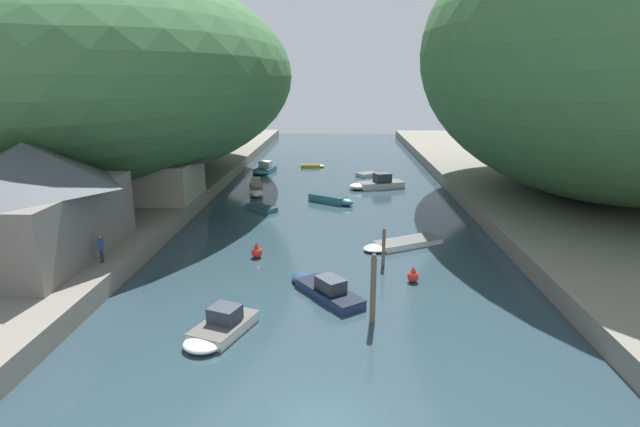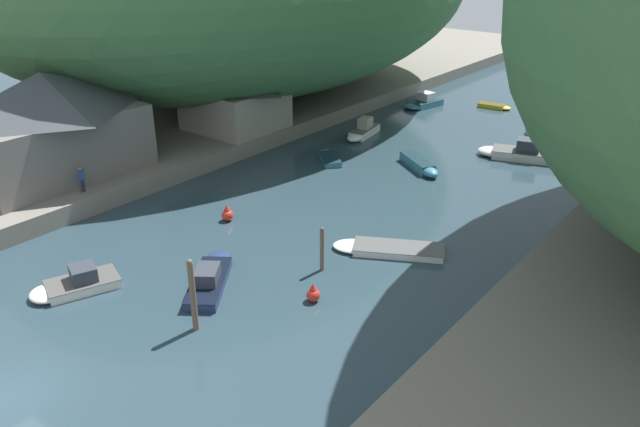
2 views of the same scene
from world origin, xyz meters
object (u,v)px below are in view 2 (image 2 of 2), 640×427
(boathouse_shed, at_px, (235,98))
(person_on_quay, at_px, (81,178))
(boat_red_skiff, at_px, (385,249))
(person_by_boathouse, at_px, (57,181))
(boat_far_upstream, at_px, (211,276))
(boat_white_cruiser, at_px, (362,131))
(waterfront_building, at_px, (48,123))
(boat_open_rowboat, at_px, (517,152))
(channel_buoy_far, at_px, (313,294))
(boat_mid_channel, at_px, (329,157))
(boat_moored_right, at_px, (422,103))
(boat_cabin_cruiser, at_px, (496,106))
(boat_far_right_bank, at_px, (421,165))
(channel_buoy_near, at_px, (227,214))
(boat_yellow_tender, at_px, (546,134))
(boat_near_quay, at_px, (74,284))

(boathouse_shed, height_order, person_on_quay, boathouse_shed)
(boat_red_skiff, distance_m, person_by_boathouse, 21.13)
(person_on_quay, bearing_deg, boat_far_upstream, -101.15)
(boat_far_upstream, relative_size, boat_white_cruiser, 1.16)
(waterfront_building, relative_size, boat_open_rowboat, 1.92)
(channel_buoy_far, bearing_deg, boat_mid_channel, 125.61)
(boat_moored_right, xyz_separation_m, boat_white_cruiser, (0.96, -12.04, 0.06))
(boat_red_skiff, bearing_deg, boat_open_rowboat, -27.76)
(boat_cabin_cruiser, height_order, boat_red_skiff, boat_red_skiff)
(boat_moored_right, relative_size, channel_buoy_far, 4.73)
(boat_far_upstream, xyz_separation_m, person_by_boathouse, (-13.94, -0.10, 1.88))
(person_by_boathouse, bearing_deg, boat_cabin_cruiser, -2.01)
(boat_far_right_bank, height_order, person_by_boathouse, person_by_boathouse)
(boat_cabin_cruiser, height_order, boat_mid_channel, boat_cabin_cruiser)
(boat_mid_channel, height_order, person_on_quay, person_on_quay)
(boat_mid_channel, xyz_separation_m, boat_red_skiff, (11.93, -10.18, 0.01))
(boathouse_shed, xyz_separation_m, channel_buoy_far, (20.84, -15.31, -3.46))
(channel_buoy_near, relative_size, person_by_boathouse, 0.66)
(boat_yellow_tender, relative_size, boat_cabin_cruiser, 1.01)
(boat_open_rowboat, xyz_separation_m, channel_buoy_near, (-9.64, -22.45, -0.07))
(boat_far_right_bank, height_order, boat_near_quay, boat_near_quay)
(boat_far_upstream, distance_m, boat_white_cruiser, 26.31)
(boat_mid_channel, xyz_separation_m, person_by_boathouse, (-7.29, -18.72, 2.05))
(channel_buoy_near, bearing_deg, boat_white_cruiser, 99.41)
(waterfront_building, bearing_deg, boat_cabin_cruiser, 69.50)
(boat_near_quay, height_order, person_on_quay, person_on_quay)
(boat_cabin_cruiser, bearing_deg, channel_buoy_near, -8.87)
(boat_open_rowboat, distance_m, person_by_boathouse, 34.04)
(boat_near_quay, xyz_separation_m, channel_buoy_far, (10.11, 6.79, 0.02))
(boat_yellow_tender, distance_m, boat_far_right_bank, 14.84)
(boat_red_skiff, bearing_deg, person_on_quay, 82.65)
(channel_buoy_far, xyz_separation_m, person_by_boathouse, (-19.25, -2.02, 1.85))
(boat_far_upstream, bearing_deg, boat_open_rowboat, 43.85)
(boat_cabin_cruiser, xyz_separation_m, channel_buoy_far, (8.04, -39.29, 0.20))
(person_by_boathouse, bearing_deg, channel_buoy_far, -70.84)
(boat_far_right_bank, relative_size, boat_moored_right, 0.98)
(boathouse_shed, distance_m, boat_near_quay, 24.81)
(waterfront_building, height_order, boat_mid_channel, waterfront_building)
(boat_far_upstream, distance_m, boat_near_quay, 6.85)
(boathouse_shed, distance_m, channel_buoy_far, 26.09)
(boathouse_shed, relative_size, boat_moored_right, 1.54)
(boat_far_right_bank, distance_m, person_by_boathouse, 25.60)
(boat_yellow_tender, height_order, boat_mid_channel, boat_yellow_tender)
(boat_red_skiff, bearing_deg, boat_yellow_tender, -27.42)
(waterfront_building, distance_m, person_by_boathouse, 4.81)
(channel_buoy_near, bearing_deg, boat_yellow_tender, 72.47)
(boat_cabin_cruiser, relative_size, boat_red_skiff, 0.53)
(boat_cabin_cruiser, bearing_deg, boat_white_cruiser, -23.57)
(boathouse_shed, xyz_separation_m, boat_moored_right, (6.63, 19.90, -3.44))
(waterfront_building, height_order, channel_buoy_near, waterfront_building)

